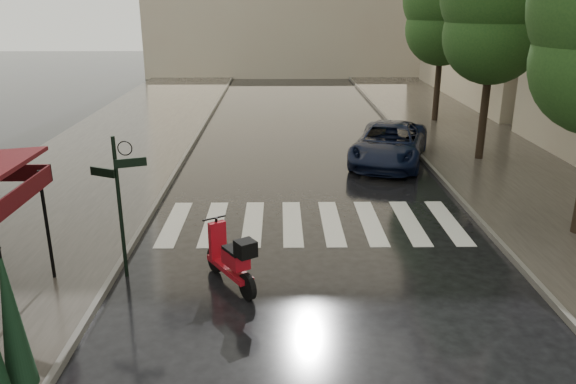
{
  "coord_description": "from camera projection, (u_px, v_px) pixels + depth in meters",
  "views": [
    {
      "loc": [
        2.12,
        -7.95,
        5.66
      ],
      "look_at": [
        2.31,
        4.48,
        1.4
      ],
      "focal_mm": 35.0,
      "sensor_mm": 36.0,
      "label": 1
    }
  ],
  "objects": [
    {
      "name": "parasol_back",
      "position": [
        11.0,
        318.0,
        7.85
      ],
      "size": [
        0.46,
        0.46,
        2.45
      ],
      "color": "black",
      "rests_on": "sidewalk_near"
    },
    {
      "name": "ground",
      "position": [
        153.0,
        359.0,
        9.32
      ],
      "size": [
        120.0,
        120.0,
        0.0
      ],
      "primitive_type": "plane",
      "color": "black",
      "rests_on": "ground"
    },
    {
      "name": "tree_far",
      "position": [
        444.0,
        5.0,
        25.67
      ],
      "size": [
        3.8,
        3.8,
        8.16
      ],
      "color": "black",
      "rests_on": "sidewalk_far"
    },
    {
      "name": "scooter",
      "position": [
        231.0,
        260.0,
        11.53
      ],
      "size": [
        1.2,
        1.73,
        1.3
      ],
      "rotation": [
        0.0,
        0.0,
        0.57
      ],
      "color": "black",
      "rests_on": "ground"
    },
    {
      "name": "sidewalk_far",
      "position": [
        499.0,
        159.0,
        20.8
      ],
      "size": [
        5.5,
        60.0,
        0.12
      ],
      "primitive_type": "cube",
      "color": "#38332D",
      "rests_on": "ground"
    },
    {
      "name": "parked_car",
      "position": [
        389.0,
        144.0,
        20.39
      ],
      "size": [
        3.86,
        5.65,
        1.44
      ],
      "primitive_type": "imported",
      "rotation": [
        0.0,
        0.0,
        -0.31
      ],
      "color": "black",
      "rests_on": "ground"
    },
    {
      "name": "crosswalk",
      "position": [
        312.0,
        223.0,
        15.04
      ],
      "size": [
        7.85,
        3.2,
        0.01
      ],
      "color": "silver",
      "rests_on": "ground"
    },
    {
      "name": "curb_near",
      "position": [
        183.0,
        160.0,
        20.63
      ],
      "size": [
        0.12,
        60.0,
        0.16
      ],
      "primitive_type": "cube",
      "color": "#595651",
      "rests_on": "ground"
    },
    {
      "name": "curb_far",
      "position": [
        423.0,
        159.0,
        20.76
      ],
      "size": [
        0.12,
        60.0,
        0.16
      ],
      "primitive_type": "cube",
      "color": "#595651",
      "rests_on": "ground"
    },
    {
      "name": "sidewalk_near",
      "position": [
        100.0,
        161.0,
        20.59
      ],
      "size": [
        6.0,
        60.0,
        0.12
      ],
      "primitive_type": "cube",
      "color": "#38332D",
      "rests_on": "ground"
    },
    {
      "name": "signpost",
      "position": [
        119.0,
        196.0,
        11.55
      ],
      "size": [
        1.17,
        0.29,
        3.1
      ],
      "color": "black",
      "rests_on": "ground"
    },
    {
      "name": "tree_mid",
      "position": [
        496.0,
        2.0,
        19.0
      ],
      "size": [
        3.8,
        3.8,
        8.34
      ],
      "color": "black",
      "rests_on": "sidewalk_far"
    }
  ]
}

